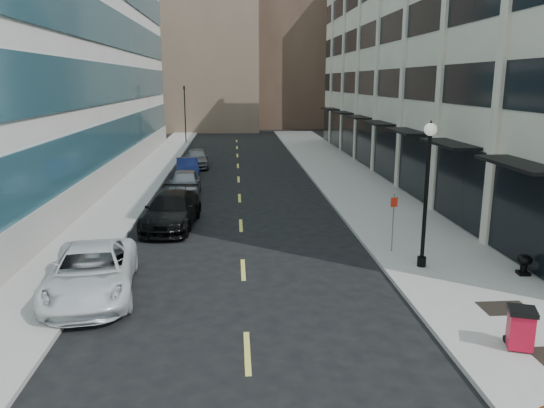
{
  "coord_description": "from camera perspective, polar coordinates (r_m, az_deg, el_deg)",
  "views": [
    {
      "loc": [
        -0.23,
        -10.11,
        6.65
      ],
      "look_at": [
        1.17,
        9.71,
        2.02
      ],
      "focal_mm": 35.0,
      "sensor_mm": 36.0,
      "label": 1
    }
  ],
  "objects": [
    {
      "name": "ground",
      "position": [
        12.1,
        -2.42,
        -20.24
      ],
      "size": [
        160.0,
        160.0,
        0.0
      ],
      "primitive_type": "plane",
      "color": "black",
      "rests_on": "ground"
    },
    {
      "name": "sidewalk_right",
      "position": [
        31.77,
        10.14,
        0.97
      ],
      "size": [
        5.0,
        80.0,
        0.15
      ],
      "primitive_type": "cube",
      "color": "gray",
      "rests_on": "ground"
    },
    {
      "name": "sidewalk_left",
      "position": [
        31.45,
        -15.45,
        0.57
      ],
      "size": [
        3.0,
        80.0,
        0.15
      ],
      "primitive_type": "cube",
      "color": "gray",
      "rests_on": "ground"
    },
    {
      "name": "building_right",
      "position": [
        40.95,
        21.58,
        15.52
      ],
      "size": [
        15.3,
        46.5,
        18.25
      ],
      "color": "beige",
      "rests_on": "ground"
    },
    {
      "name": "skyline_tan_near",
      "position": [
        78.54,
        -7.14,
        18.39
      ],
      "size": [
        14.0,
        18.0,
        28.0
      ],
      "primitive_type": "cube",
      "color": "#7C6451",
      "rests_on": "ground"
    },
    {
      "name": "skyline_brown",
      "position": [
        83.16,
        1.78,
        20.26
      ],
      "size": [
        12.0,
        16.0,
        34.0
      ],
      "primitive_type": "cube",
      "color": "brown",
      "rests_on": "ground"
    },
    {
      "name": "skyline_tan_far",
      "position": [
        89.28,
        -13.41,
        15.57
      ],
      "size": [
        12.0,
        14.0,
        22.0
      ],
      "primitive_type": "cube",
      "color": "#7C6451",
      "rests_on": "ground"
    },
    {
      "name": "skyline_stone",
      "position": [
        78.33,
        9.77,
        15.39
      ],
      "size": [
        10.0,
        14.0,
        20.0
      ],
      "primitive_type": "cube",
      "color": "beige",
      "rests_on": "ground"
    },
    {
      "name": "grate_far",
      "position": [
        17.23,
        23.76,
        -10.21
      ],
      "size": [
        1.4,
        1.0,
        0.01
      ],
      "primitive_type": "cube",
      "color": "black",
      "rests_on": "sidewalk_right"
    },
    {
      "name": "road_centerline",
      "position": [
        27.91,
        -3.45,
        -0.68
      ],
      "size": [
        0.15,
        68.2,
        0.01
      ],
      "color": "#D8CC4C",
      "rests_on": "ground"
    },
    {
      "name": "traffic_signal",
      "position": [
        58.35,
        -9.43,
        12.03
      ],
      "size": [
        0.66,
        0.66,
        6.98
      ],
      "color": "black",
      "rests_on": "ground"
    },
    {
      "name": "car_white_van",
      "position": [
        17.74,
        -18.85,
        -6.94
      ],
      "size": [
        3.29,
        5.9,
        1.56
      ],
      "primitive_type": "imported",
      "rotation": [
        0.0,
        0.0,
        0.13
      ],
      "color": "silver",
      "rests_on": "ground"
    },
    {
      "name": "car_black_pickup",
      "position": [
        24.98,
        -10.75,
        -0.68
      ],
      "size": [
        2.66,
        5.62,
        1.58
      ],
      "primitive_type": "imported",
      "rotation": [
        0.0,
        0.0,
        -0.08
      ],
      "color": "black",
      "rests_on": "ground"
    },
    {
      "name": "car_silver_sedan",
      "position": [
        31.8,
        -9.33,
        2.25
      ],
      "size": [
        1.9,
        4.46,
        1.5
      ],
      "primitive_type": "imported",
      "rotation": [
        0.0,
        0.0,
        0.03
      ],
      "color": "gray",
      "rests_on": "ground"
    },
    {
      "name": "car_blue_sedan",
      "position": [
        37.52,
        -9.08,
        3.82
      ],
      "size": [
        1.95,
        4.35,
        1.39
      ],
      "primitive_type": "imported",
      "rotation": [
        0.0,
        0.0,
        0.12
      ],
      "color": "#131A49",
      "rests_on": "ground"
    },
    {
      "name": "car_grey_sedan",
      "position": [
        42.07,
        -8.08,
        4.93
      ],
      "size": [
        2.03,
        4.51,
        1.5
      ],
      "primitive_type": "imported",
      "rotation": [
        0.0,
        0.0,
        0.06
      ],
      "color": "slate",
      "rests_on": "ground"
    },
    {
      "name": "trash_bin",
      "position": [
        14.77,
        25.19,
        -11.9
      ],
      "size": [
        0.83,
        0.83,
        1.06
      ],
      "rotation": [
        0.0,
        0.0,
        -0.34
      ],
      "color": "#B70C26",
      "rests_on": "sidewalk_right"
    },
    {
      "name": "lamppost",
      "position": [
        19.13,
        16.33,
        2.26
      ],
      "size": [
        0.44,
        0.44,
        5.23
      ],
      "color": "black",
      "rests_on": "sidewalk_right"
    },
    {
      "name": "sign_post",
      "position": [
        20.9,
        12.94,
        -1.08
      ],
      "size": [
        0.27,
        0.07,
        2.31
      ],
      "rotation": [
        0.0,
        0.0,
        0.1
      ],
      "color": "slate",
      "rests_on": "sidewalk_right"
    },
    {
      "name": "urn_planter",
      "position": [
        20.18,
        25.5,
        -5.7
      ],
      "size": [
        0.52,
        0.52,
        0.72
      ],
      "rotation": [
        0.0,
        0.0,
        -0.09
      ],
      "color": "black",
      "rests_on": "sidewalk_right"
    }
  ]
}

